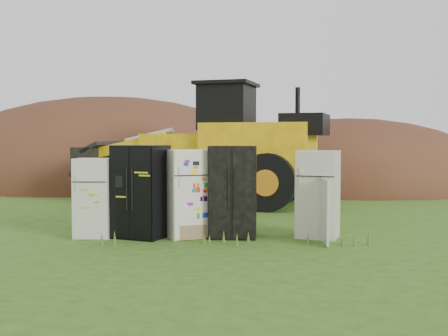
% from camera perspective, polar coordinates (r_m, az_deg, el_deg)
% --- Properties ---
extents(ground, '(120.00, 120.00, 0.00)m').
position_cam_1_polar(ground, '(12.18, -1.37, -7.02)').
color(ground, '#315416').
rests_on(ground, ground).
extents(fridge_leftmost, '(0.76, 0.73, 1.70)m').
position_cam_1_polar(fridge_leftmost, '(12.34, -13.11, -2.98)').
color(fridge_leftmost, silver).
rests_on(fridge_leftmost, ground).
extents(fridge_black_side, '(1.27, 1.15, 1.98)m').
position_cam_1_polar(fridge_black_side, '(12.14, -8.45, -2.37)').
color(fridge_black_side, black).
rests_on(fridge_black_side, ground).
extents(fridge_sticker, '(1.06, 1.03, 1.88)m').
position_cam_1_polar(fridge_sticker, '(12.09, -3.77, -2.59)').
color(fridge_sticker, silver).
rests_on(fridge_sticker, ground).
extents(fridge_dark_mid, '(1.06, 0.89, 1.97)m').
position_cam_1_polar(fridge_dark_mid, '(12.04, 0.91, -2.41)').
color(fridge_dark_mid, black).
rests_on(fridge_dark_mid, ground).
extents(fridge_open_door, '(1.06, 1.02, 1.86)m').
position_cam_1_polar(fridge_open_door, '(12.19, 9.52, -2.63)').
color(fridge_open_door, silver).
rests_on(fridge_open_door, ground).
extents(wheel_loader, '(8.69, 5.51, 3.91)m').
position_cam_1_polar(wheel_loader, '(18.32, -2.65, 2.49)').
color(wheel_loader, yellow).
rests_on(wheel_loader, ground).
extents(dirt_mound_right, '(13.28, 9.74, 5.98)m').
position_cam_1_polar(dirt_mound_right, '(24.63, 12.39, -2.00)').
color(dirt_mound_right, '#4A2517').
rests_on(dirt_mound_right, ground).
extents(dirt_mound_left, '(17.27, 12.95, 8.17)m').
position_cam_1_polar(dirt_mound_left, '(27.19, -11.59, -1.53)').
color(dirt_mound_left, '#4A2517').
rests_on(dirt_mound_left, ground).
extents(dirt_mound_back, '(18.92, 12.61, 5.90)m').
position_cam_1_polar(dirt_mound_back, '(29.84, 0.24, -1.07)').
color(dirt_mound_back, '#4A2517').
rests_on(dirt_mound_back, ground).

